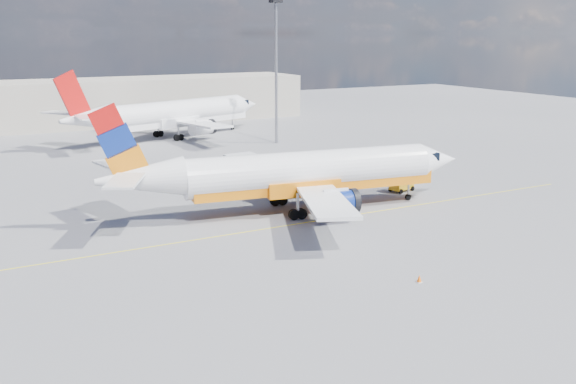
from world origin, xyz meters
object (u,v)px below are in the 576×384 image
second_jet (173,114)px  gse_tug (401,183)px  main_jet (298,174)px  traffic_cone (419,279)px

second_jet → gse_tug: (9.60, -45.04, -2.90)m
gse_tug → main_jet: bearing=173.0°
main_jet → gse_tug: size_ratio=12.68×
main_jet → second_jet: size_ratio=0.95×
main_jet → second_jet: 46.82m
second_jet → traffic_cone: size_ratio=70.99×
main_jet → traffic_cone: 19.46m
second_jet → traffic_cone: bearing=-112.5°
main_jet → gse_tug: bearing=15.1°
main_jet → gse_tug: 13.61m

